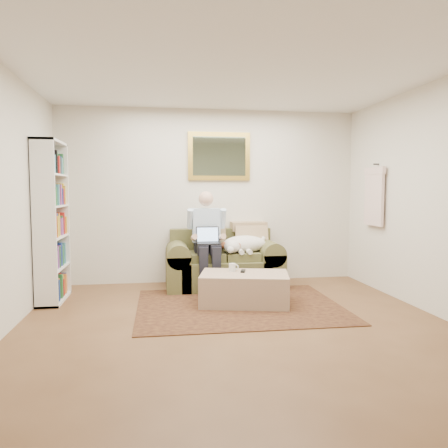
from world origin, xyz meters
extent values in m
cube|color=brown|center=(0.00, 0.00, 0.00)|extent=(4.50, 5.00, 0.01)
cube|color=white|center=(0.00, 0.00, 2.60)|extent=(4.50, 5.00, 0.01)
cube|color=beige|center=(0.00, 2.50, 1.30)|extent=(4.50, 0.01, 2.60)
cube|color=black|center=(0.17, 0.98, 0.01)|extent=(2.43, 1.95, 0.01)
cube|color=brown|center=(0.14, 2.02, 0.20)|extent=(1.24, 0.80, 0.40)
cube|color=brown|center=(0.14, 2.36, 0.61)|extent=(1.50, 0.17, 0.41)
cube|color=brown|center=(-0.52, 2.02, 0.25)|extent=(0.33, 0.80, 0.83)
cube|color=brown|center=(0.79, 2.02, 0.25)|extent=(0.33, 0.80, 0.83)
cube|color=brown|center=(-0.11, 1.97, 0.46)|extent=(0.47, 0.54, 0.12)
cube|color=brown|center=(0.38, 1.97, 0.46)|extent=(0.47, 0.54, 0.12)
cube|color=black|center=(-0.11, 1.79, 0.67)|extent=(0.32, 0.22, 0.02)
cube|color=black|center=(-0.11, 1.90, 0.78)|extent=(0.32, 0.06, 0.22)
cube|color=#99BFF2|center=(-0.11, 1.89, 0.78)|extent=(0.29, 0.04, 0.19)
cube|color=tan|center=(0.25, 1.07, 0.19)|extent=(1.17, 0.89, 0.38)
cylinder|color=white|center=(0.12, 1.21, 0.43)|extent=(0.08, 0.08, 0.10)
cube|color=black|center=(0.25, 1.16, 0.39)|extent=(0.09, 0.16, 0.02)
cube|color=gold|center=(0.14, 2.48, 1.90)|extent=(0.94, 0.04, 0.72)
cube|color=gray|center=(0.14, 2.46, 1.90)|extent=(0.80, 0.01, 0.58)
camera|label=1|loc=(-0.80, -4.08, 1.39)|focal=35.00mm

